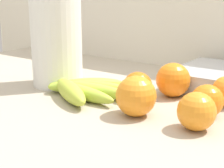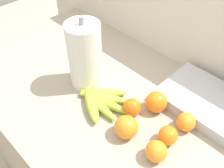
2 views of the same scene
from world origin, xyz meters
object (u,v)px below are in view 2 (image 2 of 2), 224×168
(paper_towel_roll, at_px, (85,56))
(sink_basin, at_px, (215,105))
(banana_bunch, at_px, (99,100))
(orange_front, at_px, (156,151))
(orange_far_right, at_px, (126,127))
(orange_right, at_px, (169,135))
(orange_back_right, at_px, (186,122))
(orange_center, at_px, (156,102))
(orange_back_left, at_px, (132,107))

(paper_towel_roll, height_order, sink_basin, paper_towel_roll)
(banana_bunch, bearing_deg, orange_front, -5.80)
(orange_far_right, relative_size, paper_towel_roll, 0.27)
(orange_right, height_order, orange_back_right, orange_back_right)
(orange_back_right, bearing_deg, sink_basin, 78.23)
(orange_right, xyz_separation_m, sink_basin, (0.04, 0.23, -0.01))
(orange_far_right, distance_m, orange_center, 0.16)
(orange_back_left, bearing_deg, sink_basin, 48.01)
(banana_bunch, xyz_separation_m, orange_center, (0.17, 0.13, 0.02))
(orange_right, bearing_deg, orange_far_right, -144.78)
(banana_bunch, relative_size, orange_back_right, 3.25)
(orange_far_right, distance_m, sink_basin, 0.35)
(orange_front, bearing_deg, banana_bunch, 174.20)
(orange_front, height_order, sink_basin, sink_basin)
(orange_front, bearing_deg, sink_basin, 84.03)
(orange_back_left, distance_m, sink_basin, 0.30)
(orange_front, bearing_deg, orange_right, 96.80)
(orange_back_left, xyz_separation_m, orange_front, (0.17, -0.08, 0.00))
(orange_far_right, distance_m, paper_towel_roll, 0.32)
(orange_center, xyz_separation_m, paper_towel_roll, (-0.29, -0.08, 0.10))
(orange_right, bearing_deg, sink_basin, 79.67)
(orange_center, relative_size, orange_front, 1.15)
(orange_far_right, height_order, sink_basin, sink_basin)
(banana_bunch, xyz_separation_m, orange_back_right, (0.29, 0.13, 0.01))
(paper_towel_roll, xyz_separation_m, sink_basin, (0.45, 0.23, -0.11))
(orange_right, height_order, sink_basin, sink_basin)
(banana_bunch, distance_m, orange_back_right, 0.32)
(orange_center, height_order, paper_towel_roll, paper_towel_roll)
(orange_back_right, bearing_deg, paper_towel_roll, -168.18)
(orange_far_right, xyz_separation_m, orange_front, (0.12, 0.00, -0.01))
(orange_back_right, height_order, orange_center, orange_center)
(orange_back_left, height_order, paper_towel_roll, paper_towel_roll)
(orange_center, bearing_deg, orange_back_left, -122.41)
(orange_front, relative_size, sink_basin, 0.18)
(orange_right, bearing_deg, paper_towel_roll, -179.42)
(sink_basin, bearing_deg, orange_center, -136.03)
(banana_bunch, height_order, orange_front, orange_front)
(banana_bunch, bearing_deg, paper_towel_roll, 159.68)
(orange_far_right, relative_size, orange_center, 1.01)
(paper_towel_roll, bearing_deg, orange_right, 0.58)
(orange_back_right, height_order, orange_front, orange_front)
(banana_bunch, distance_m, orange_center, 0.21)
(orange_front, xyz_separation_m, paper_towel_roll, (-0.41, 0.08, 0.10))
(sink_basin, bearing_deg, orange_front, -95.97)
(orange_far_right, bearing_deg, paper_towel_roll, 165.12)
(orange_back_left, height_order, orange_front, orange_front)
(orange_right, distance_m, orange_back_right, 0.08)
(orange_back_right, relative_size, orange_front, 0.95)
(orange_center, relative_size, orange_back_left, 1.20)
(orange_back_right, xyz_separation_m, orange_back_left, (-0.17, -0.08, 0.00))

